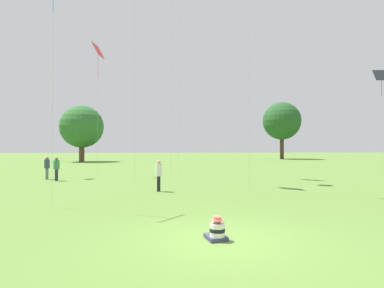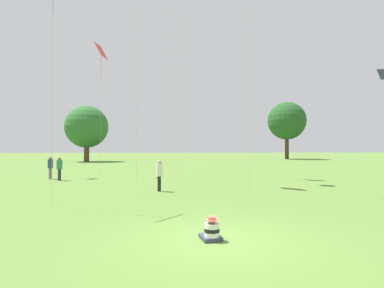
{
  "view_description": "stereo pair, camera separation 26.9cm",
  "coord_description": "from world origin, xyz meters",
  "px_view_note": "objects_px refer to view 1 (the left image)",
  "views": [
    {
      "loc": [
        -1.47,
        -7.06,
        2.2
      ],
      "look_at": [
        -0.04,
        6.83,
        2.41
      ],
      "focal_mm": 28.0,
      "sensor_mm": 36.0,
      "label": 1
    },
    {
      "loc": [
        -1.2,
        -7.08,
        2.2
      ],
      "look_at": [
        -0.04,
        6.83,
        2.41
      ],
      "focal_mm": 28.0,
      "sensor_mm": 36.0,
      "label": 2
    }
  ],
  "objects_px": {
    "person_standing_0": "(56,167)",
    "person_standing_2": "(47,166)",
    "seated_toddler": "(217,231)",
    "distant_tree_0": "(82,127)",
    "kite_5": "(381,77)",
    "person_standing_3": "(159,173)",
    "distant_tree_1": "(282,121)",
    "kite_1": "(98,53)"
  },
  "relations": [
    {
      "from": "kite_5",
      "to": "distant_tree_0",
      "type": "distance_m",
      "value": 42.49
    },
    {
      "from": "seated_toddler",
      "to": "kite_5",
      "type": "relative_size",
      "value": 0.07
    },
    {
      "from": "person_standing_2",
      "to": "person_standing_3",
      "type": "relative_size",
      "value": 1.02
    },
    {
      "from": "person_standing_2",
      "to": "distant_tree_0",
      "type": "bearing_deg",
      "value": -49.17
    },
    {
      "from": "person_standing_2",
      "to": "distant_tree_1",
      "type": "xyz_separation_m",
      "value": [
        33.21,
        38.03,
        6.98
      ]
    },
    {
      "from": "person_standing_2",
      "to": "distant_tree_0",
      "type": "distance_m",
      "value": 29.95
    },
    {
      "from": "seated_toddler",
      "to": "person_standing_3",
      "type": "bearing_deg",
      "value": 89.38
    },
    {
      "from": "seated_toddler",
      "to": "kite_1",
      "type": "relative_size",
      "value": 0.06
    },
    {
      "from": "kite_5",
      "to": "seated_toddler",
      "type": "bearing_deg",
      "value": -83.64
    },
    {
      "from": "person_standing_2",
      "to": "distant_tree_1",
      "type": "relative_size",
      "value": 0.14
    },
    {
      "from": "kite_1",
      "to": "person_standing_0",
      "type": "bearing_deg",
      "value": -151.24
    },
    {
      "from": "person_standing_3",
      "to": "kite_5",
      "type": "bearing_deg",
      "value": -87.61
    },
    {
      "from": "person_standing_3",
      "to": "kite_5",
      "type": "height_order",
      "value": "kite_5"
    },
    {
      "from": "seated_toddler",
      "to": "person_standing_3",
      "type": "xyz_separation_m",
      "value": [
        -1.46,
        8.33,
        0.73
      ]
    },
    {
      "from": "person_standing_2",
      "to": "person_standing_0",
      "type": "bearing_deg",
      "value": 164.67
    },
    {
      "from": "person_standing_3",
      "to": "kite_5",
      "type": "xyz_separation_m",
      "value": [
        17.22,
        6.18,
        6.81
      ]
    },
    {
      "from": "distant_tree_0",
      "to": "distant_tree_1",
      "type": "relative_size",
      "value": 0.79
    },
    {
      "from": "person_standing_2",
      "to": "kite_1",
      "type": "relative_size",
      "value": 0.15
    },
    {
      "from": "person_standing_0",
      "to": "kite_1",
      "type": "bearing_deg",
      "value": -99.22
    },
    {
      "from": "seated_toddler",
      "to": "kite_5",
      "type": "bearing_deg",
      "value": 32.05
    },
    {
      "from": "kite_1",
      "to": "distant_tree_0",
      "type": "relative_size",
      "value": 1.14
    },
    {
      "from": "distant_tree_0",
      "to": "kite_1",
      "type": "bearing_deg",
      "value": -73.12
    },
    {
      "from": "seated_toddler",
      "to": "person_standing_0",
      "type": "height_order",
      "value": "person_standing_0"
    },
    {
      "from": "distant_tree_0",
      "to": "person_standing_3",
      "type": "bearing_deg",
      "value": -70.04
    },
    {
      "from": "kite_1",
      "to": "distant_tree_1",
      "type": "relative_size",
      "value": 0.9
    },
    {
      "from": "person_standing_2",
      "to": "person_standing_3",
      "type": "distance_m",
      "value": 10.49
    },
    {
      "from": "person_standing_0",
      "to": "distant_tree_0",
      "type": "xyz_separation_m",
      "value": [
        -6.08,
        30.15,
        4.89
      ]
    },
    {
      "from": "seated_toddler",
      "to": "person_standing_0",
      "type": "bearing_deg",
      "value": 110.29
    },
    {
      "from": "distant_tree_1",
      "to": "person_standing_3",
      "type": "bearing_deg",
      "value": -119.37
    },
    {
      "from": "person_standing_2",
      "to": "kite_1",
      "type": "distance_m",
      "value": 9.83
    },
    {
      "from": "kite_1",
      "to": "person_standing_3",
      "type": "bearing_deg",
      "value": -94.67
    },
    {
      "from": "person_standing_2",
      "to": "person_standing_3",
      "type": "height_order",
      "value": "person_standing_2"
    },
    {
      "from": "kite_5",
      "to": "distant_tree_0",
      "type": "height_order",
      "value": "distant_tree_0"
    },
    {
      "from": "person_standing_0",
      "to": "person_standing_2",
      "type": "height_order",
      "value": "person_standing_2"
    },
    {
      "from": "kite_5",
      "to": "distant_tree_0",
      "type": "relative_size",
      "value": 0.89
    },
    {
      "from": "person_standing_0",
      "to": "distant_tree_1",
      "type": "bearing_deg",
      "value": -110.14
    },
    {
      "from": "kite_5",
      "to": "person_standing_2",
      "type": "bearing_deg",
      "value": -127.74
    },
    {
      "from": "person_standing_2",
      "to": "kite_1",
      "type": "height_order",
      "value": "kite_1"
    },
    {
      "from": "person_standing_3",
      "to": "person_standing_0",
      "type": "bearing_deg",
      "value": 32.97
    },
    {
      "from": "seated_toddler",
      "to": "distant_tree_0",
      "type": "relative_size",
      "value": 0.07
    },
    {
      "from": "person_standing_0",
      "to": "person_standing_3",
      "type": "bearing_deg",
      "value": 159.68
    },
    {
      "from": "seated_toddler",
      "to": "distant_tree_0",
      "type": "height_order",
      "value": "distant_tree_0"
    }
  ]
}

